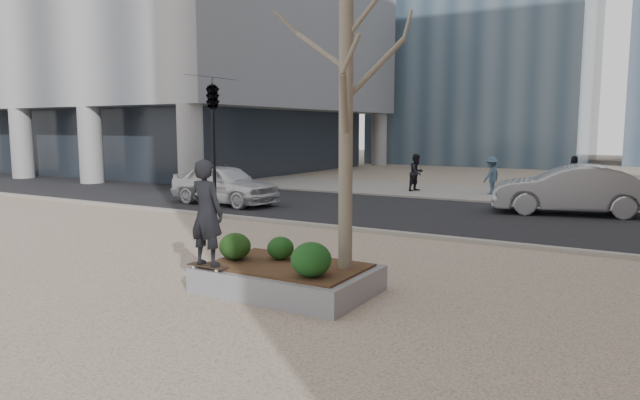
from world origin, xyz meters
The scene contains 17 objects.
ground centered at (0.00, 0.00, 0.00)m, with size 120.00×120.00×0.00m, color tan.
street centered at (0.00, 10.00, 0.01)m, with size 60.00×8.00×0.02m, color black.
far_sidewalk centered at (0.00, 17.00, 0.01)m, with size 60.00×6.00×0.02m, color gray.
planter centered at (1.00, 0.00, 0.23)m, with size 3.00×2.00×0.45m, color gray.
planter_mulch centered at (1.00, 0.00, 0.47)m, with size 2.70×1.70×0.04m, color #382314.
sycamore_tree centered at (2.00, 0.30, 3.79)m, with size 2.80×2.80×6.60m, color gray, non-canonical shape.
shrub_left centered at (-0.05, -0.17, 0.74)m, with size 0.59×0.59×0.50m, color black.
shrub_middle centered at (0.66, 0.27, 0.70)m, with size 0.50×0.50×0.42m, color #153511.
shrub_right centered at (1.79, -0.50, 0.78)m, with size 0.67×0.67×0.57m, color #133E15.
skateboard centered at (-0.10, -0.88, 0.49)m, with size 0.78×0.20×0.07m, color black, non-canonical shape.
skateboarder centered at (-0.10, -0.88, 1.45)m, with size 0.68×0.44×1.86m, color black.
police_car centered at (-7.50, 8.47, 0.79)m, with size 1.81×4.49×1.53m, color silver.
car_silver centered at (4.17, 12.39, 0.85)m, with size 1.75×5.02×1.65m, color gray.
pedestrian_a centered at (-2.82, 16.48, 0.87)m, with size 0.83×0.64×1.70m, color black.
pedestrian_b centered at (0.45, 16.95, 0.84)m, with size 1.06×0.61×1.64m, color #385066.
pedestrian_c centered at (3.91, 15.71, 0.93)m, with size 1.06×0.44×1.81m, color black.
traffic_light_near centered at (-5.50, 5.60, 2.25)m, with size 0.60×2.48×4.50m, color black, non-canonical shape.
Camera 1 is at (6.52, -8.30, 2.92)m, focal length 32.00 mm.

